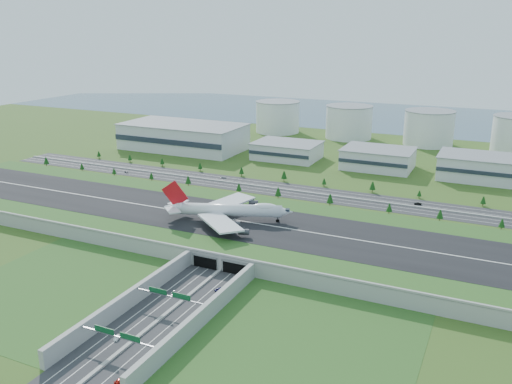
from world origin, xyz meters
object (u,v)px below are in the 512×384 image
at_px(car_0, 173,294).
at_px(car_3, 121,380).
at_px(car_2, 219,289).
at_px(car_4, 126,172).
at_px(car_1, 117,338).
at_px(boeing_747, 228,210).
at_px(car_5, 418,204).
at_px(car_7, 223,177).
at_px(fuel_tank_a, 278,117).

distance_m(car_0, car_3, 64.45).
relative_size(car_2, car_4, 1.16).
distance_m(car_1, car_3, 28.15).
height_order(car_0, car_1, car_0).
xyz_separation_m(car_0, car_1, (0.27, -40.48, -0.06)).
distance_m(boeing_747, car_4, 168.01).
relative_size(car_1, car_5, 0.79).
relative_size(car_0, car_3, 0.86).
distance_m(car_1, car_2, 55.80).
relative_size(car_0, car_4, 1.02).
bearing_deg(car_7, car_2, 18.28).
xyz_separation_m(boeing_747, car_0, (13.43, -79.97, -13.97)).
bearing_deg(car_4, car_2, -108.32).
bearing_deg(car_3, car_0, -62.44).
height_order(car_1, car_5, car_5).
height_order(car_1, car_7, car_7).
relative_size(car_4, car_7, 0.90).
bearing_deg(car_0, car_1, -108.70).
relative_size(boeing_747, car_0, 17.81).
bearing_deg(car_0, car_3, -92.08).
distance_m(fuel_tank_a, car_7, 209.91).
xyz_separation_m(boeing_747, car_3, (32.27, -141.60, -13.98)).
bearing_deg(boeing_747, car_0, -99.79).
relative_size(car_1, car_3, 0.81).
height_order(car_2, car_4, car_4).
relative_size(fuel_tank_a, car_3, 10.22).
distance_m(boeing_747, car_1, 122.04).
bearing_deg(car_2, car_5, -91.16).
relative_size(boeing_747, car_7, 16.30).
bearing_deg(car_1, car_7, 94.00).
xyz_separation_m(fuel_tank_a, car_4, (-43.67, -225.32, -16.67)).
bearing_deg(car_5, car_7, -95.45).
height_order(car_2, car_7, car_7).
bearing_deg(car_1, car_0, 76.16).
height_order(fuel_tank_a, car_3, fuel_tank_a).
height_order(boeing_747, car_0, boeing_747).
bearing_deg(car_3, car_5, -93.62).
bearing_deg(boeing_747, car_7, 100.48).
relative_size(fuel_tank_a, boeing_747, 0.67).
xyz_separation_m(car_4, car_5, (237.21, 16.01, 0.12)).
bearing_deg(car_2, car_0, 55.65).
relative_size(boeing_747, car_4, 18.11).
bearing_deg(car_3, car_2, -78.19).
relative_size(boeing_747, car_1, 18.90).
height_order(car_3, car_4, car_3).
bearing_deg(car_3, car_7, -58.84).
height_order(car_1, car_2, car_2).
bearing_deg(car_4, car_3, -119.23).
relative_size(car_1, car_4, 0.96).
bearing_deg(car_5, fuel_tank_a, -141.34).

